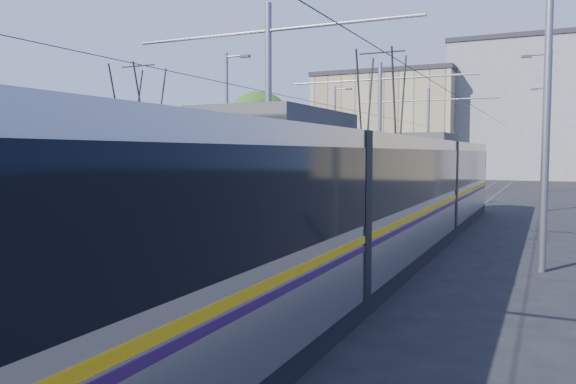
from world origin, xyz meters
The scene contains 13 objects.
ground centered at (0.00, 0.00, 0.00)m, with size 160.00×160.00×0.00m, color black.
platform centered at (0.00, 17.00, 0.15)m, with size 4.00×50.00×0.30m, color gray.
tactile_strip_left centered at (-1.45, 17.00, 0.30)m, with size 0.70×50.00×0.01m, color gray.
tactile_strip_right centered at (1.45, 17.00, 0.30)m, with size 0.70×50.00×0.01m, color gray.
rails centered at (0.00, 17.00, 0.02)m, with size 8.71×70.00×0.03m.
tram_left centered at (-3.60, 6.51, 1.71)m, with size 2.43×27.63×5.50m.
tram_right centered at (3.60, 7.38, 1.86)m, with size 2.43×30.36×5.50m.
catenary centered at (0.00, 14.15, 4.52)m, with size 9.20×70.00×7.00m.
street_lamps centered at (0.00, 21.00, 4.18)m, with size 15.18×38.22×8.00m.
shelter centered at (-0.03, 13.92, 1.39)m, with size 0.86×1.08×2.07m.
tree centered at (-8.19, 23.50, 4.48)m, with size 4.56×4.22×6.63m.
building_left centered at (-10.00, 60.00, 6.16)m, with size 16.32×12.24×12.30m.
building_centre centered at (6.00, 64.00, 7.75)m, with size 18.36×14.28×15.47m.
Camera 1 is at (7.61, -6.93, 2.92)m, focal length 35.00 mm.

